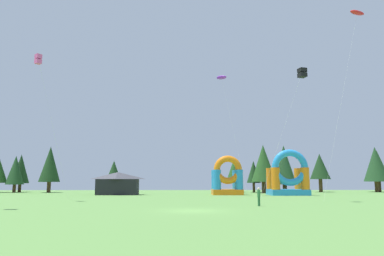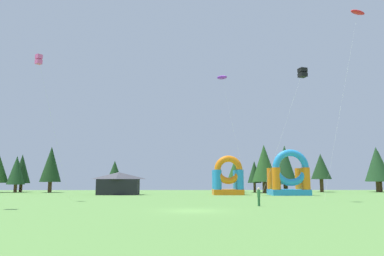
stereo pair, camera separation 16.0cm
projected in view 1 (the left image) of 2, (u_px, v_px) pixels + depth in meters
ground_plane at (194, 211)px, 29.46m from camera, size 120.00×120.00×0.00m
kite_red_parafoil at (357, 13)px, 50.44m from camera, size 9.20×5.97×25.67m
kite_purple_parafoil at (221, 78)px, 60.52m from camera, size 4.28×5.42×19.63m
kite_pink_box at (38, 60)px, 45.43m from camera, size 3.72×4.57×17.83m
kite_black_box at (302, 73)px, 43.90m from camera, size 6.46×2.31×15.66m
person_midfield at (259, 195)px, 34.85m from camera, size 0.42×0.42×1.74m
inflatable_blue_arch at (227, 180)px, 61.31m from camera, size 4.93×4.67×6.44m
inflatable_yellow_castle at (289, 178)px, 59.53m from camera, size 6.09×4.83×7.31m
festival_tent at (118, 183)px, 61.03m from camera, size 6.66×3.43×3.73m
tree_row_2 at (15, 170)px, 72.73m from camera, size 3.46×3.46×7.20m
tree_row_3 at (21, 169)px, 74.59m from camera, size 3.44×3.44×7.61m
tree_row_4 at (50, 164)px, 72.49m from camera, size 4.05×4.05×9.00m
tree_row_5 at (114, 173)px, 70.14m from camera, size 3.29×3.29×6.09m
tree_row_6 at (235, 168)px, 75.37m from camera, size 3.12×3.12×7.06m
tree_row_7 at (254, 172)px, 73.08m from camera, size 2.74×2.74×6.19m
tree_row_8 at (263, 163)px, 70.36m from camera, size 4.67×4.67×9.15m
tree_row_9 at (284, 165)px, 72.89m from camera, size 4.58×4.58×9.29m
tree_row_10 at (320, 167)px, 75.42m from camera, size 4.05×4.05×7.78m
tree_row_11 at (376, 164)px, 75.57m from camera, size 4.88×4.88×9.22m
tree_row_12 at (378, 166)px, 76.24m from camera, size 4.52×4.52×8.52m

